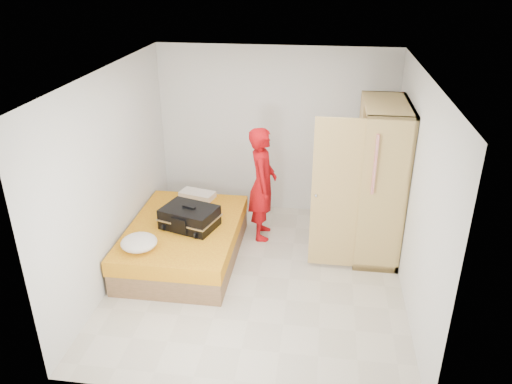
# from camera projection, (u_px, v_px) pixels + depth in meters

# --- Properties ---
(room) EXTENTS (4.00, 4.02, 2.60)m
(room) POSITION_uv_depth(u_px,v_px,m) (258.00, 185.00, 5.88)
(room) COLOR beige
(room) RESTS_ON ground
(bed) EXTENTS (1.42, 2.02, 0.50)m
(bed) POSITION_uv_depth(u_px,v_px,m) (185.00, 241.00, 6.74)
(bed) COLOR #976744
(bed) RESTS_ON ground
(wardrobe) EXTENTS (1.17, 1.20, 2.10)m
(wardrobe) POSITION_uv_depth(u_px,v_px,m) (375.00, 185.00, 6.60)
(wardrobe) COLOR tan
(wardrobe) RESTS_ON ground
(person) EXTENTS (0.45, 0.64, 1.66)m
(person) POSITION_uv_depth(u_px,v_px,m) (262.00, 184.00, 7.05)
(person) COLOR red
(person) RESTS_ON ground
(suitcase) EXTENTS (0.82, 0.69, 0.30)m
(suitcase) POSITION_uv_depth(u_px,v_px,m) (189.00, 217.00, 6.55)
(suitcase) COLOR black
(suitcase) RESTS_ON bed
(round_cushion) EXTENTS (0.44, 0.44, 0.17)m
(round_cushion) POSITION_uv_depth(u_px,v_px,m) (139.00, 243.00, 6.07)
(round_cushion) COLOR white
(round_cushion) RESTS_ON bed
(pillow) EXTENTS (0.55, 0.37, 0.09)m
(pillow) POSITION_uv_depth(u_px,v_px,m) (197.00, 195.00, 7.38)
(pillow) COLOR white
(pillow) RESTS_ON bed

